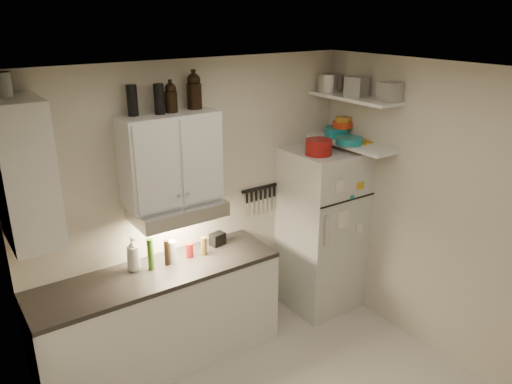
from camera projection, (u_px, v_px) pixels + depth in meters
ceiling at (307, 75)px, 2.95m from camera, size 3.20×3.00×0.02m
back_wall at (196, 204)px, 4.57m from camera, size 3.20×0.02×2.60m
left_wall at (56, 359)px, 2.54m from camera, size 0.02×3.00×2.60m
right_wall at (447, 218)px, 4.26m from camera, size 0.02×3.00×2.60m
base_cabinet at (161, 320)px, 4.33m from camera, size 2.10×0.60×0.88m
countertop at (157, 273)px, 4.17m from camera, size 2.10×0.62×0.04m
upper_cabinet at (171, 159)px, 4.09m from camera, size 0.80×0.33×0.75m
side_cabinet at (24, 172)px, 3.34m from camera, size 0.33×0.55×1.00m
range_hood at (177, 210)px, 4.19m from camera, size 0.76×0.46×0.12m
fridge at (322, 230)px, 5.12m from camera, size 0.70×0.68×1.70m
shelf_hi at (354, 98)px, 4.66m from camera, size 0.30×0.95×0.03m
shelf_lo at (351, 144)px, 4.81m from camera, size 0.30×0.95×0.03m
knife_strip at (260, 188)px, 4.92m from camera, size 0.42×0.02×0.03m
dutch_oven at (319, 147)px, 4.64m from camera, size 0.30×0.30×0.15m
book_stack at (357, 145)px, 4.83m from camera, size 0.23×0.28×0.09m
spice_jar at (324, 144)px, 4.82m from camera, size 0.09×0.09×0.11m
stock_pot at (329, 83)px, 4.90m from camera, size 0.27×0.27×0.17m
tin_a at (357, 87)px, 4.60m from camera, size 0.22×0.21×0.19m
tin_b at (390, 92)px, 4.37m from camera, size 0.17×0.17×0.17m
bowl_teal at (337, 132)px, 4.99m from camera, size 0.24×0.24×0.10m
bowl_orange at (342, 125)px, 4.96m from camera, size 0.19×0.19×0.06m
bowl_yellow at (343, 119)px, 4.94m from camera, size 0.15×0.15×0.05m
plates at (349, 141)px, 4.73m from camera, size 0.28×0.28×0.06m
growler_a at (171, 97)px, 3.97m from camera, size 0.12×0.12×0.24m
growler_b at (194, 91)px, 4.10m from camera, size 0.15×0.15×0.30m
thermos_a at (159, 99)px, 3.90m from camera, size 0.09×0.09×0.24m
thermos_b at (132, 100)px, 3.83m from camera, size 0.10×0.10×0.24m
side_jar at (2, 84)px, 3.19m from camera, size 0.12×0.12×0.15m
soap_bottle at (133, 252)px, 4.13m from camera, size 0.15×0.15×0.33m
pepper_mill at (204, 246)px, 4.42m from camera, size 0.06×0.06×0.17m
oil_bottle at (151, 254)px, 4.15m from camera, size 0.06×0.06×0.28m
vinegar_bottle at (167, 253)px, 4.24m from camera, size 0.05×0.05×0.23m
clear_bottle at (173, 252)px, 4.28m from camera, size 0.08×0.08×0.20m
red_jar at (190, 250)px, 4.39m from camera, size 0.08×0.08×0.13m
caddy at (218, 239)px, 4.62m from camera, size 0.15×0.12×0.11m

